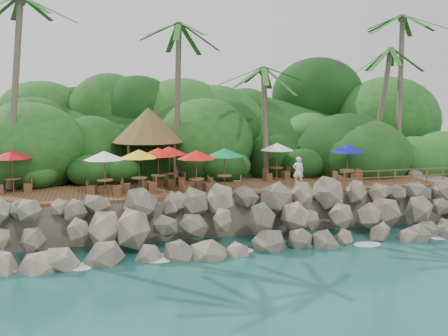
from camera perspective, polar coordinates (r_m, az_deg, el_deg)
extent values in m
plane|color=#19514F|center=(24.65, 3.57, -9.72)|extent=(140.00, 140.00, 0.00)
cube|color=gray|center=(39.53, -3.66, -1.46)|extent=(32.00, 25.20, 2.10)
ellipsoid|color=#143811|center=(46.99, -5.39, -1.29)|extent=(44.80, 28.00, 15.40)
cube|color=brown|center=(29.72, 0.00, -2.29)|extent=(26.00, 5.00, 0.20)
ellipsoid|color=white|center=(23.85, -18.07, -10.63)|extent=(1.20, 0.80, 0.06)
ellipsoid|color=white|center=(23.83, -10.74, -10.39)|extent=(1.20, 0.80, 0.06)
ellipsoid|color=white|center=(24.19, -3.52, -9.98)|extent=(1.20, 0.80, 0.06)
ellipsoid|color=white|center=(24.91, 3.36, -9.45)|extent=(1.20, 0.80, 0.06)
ellipsoid|color=white|center=(25.96, 9.74, -8.84)|extent=(1.20, 0.80, 0.06)
ellipsoid|color=white|center=(27.30, 15.55, -8.18)|extent=(1.20, 0.80, 0.06)
ellipsoid|color=white|center=(28.89, 20.75, -7.52)|extent=(1.20, 0.80, 0.06)
cylinder|color=brown|center=(31.09, -22.58, 7.84)|extent=(1.47, 2.00, 10.81)
cylinder|color=brown|center=(32.13, -5.29, 7.30)|extent=(0.64, 1.11, 9.69)
ellipsoid|color=#23601E|center=(32.45, -5.40, 15.88)|extent=(6.00, 6.00, 2.40)
cylinder|color=brown|center=(32.78, 4.67, 5.01)|extent=(0.89, 0.80, 7.06)
ellipsoid|color=#23601E|center=(32.79, 4.73, 11.17)|extent=(6.00, 6.00, 2.40)
cylinder|color=brown|center=(37.44, 19.27, 7.91)|extent=(1.38, 2.04, 10.83)
ellipsoid|color=#23601E|center=(37.88, 19.66, 16.19)|extent=(6.00, 6.00, 2.40)
cylinder|color=brown|center=(37.21, 17.34, 6.15)|extent=(0.86, 1.58, 8.49)
ellipsoid|color=#23601E|center=(37.36, 17.61, 12.70)|extent=(6.00, 6.00, 2.40)
cylinder|color=brown|center=(31.17, -10.70, 0.46)|extent=(0.16, 0.16, 2.40)
cylinder|color=brown|center=(31.48, -5.61, 0.63)|extent=(0.16, 0.16, 2.40)
cylinder|color=brown|center=(33.94, -11.03, 1.05)|extent=(0.16, 0.16, 2.40)
cylinder|color=brown|center=(34.23, -6.35, 1.20)|extent=(0.16, 0.16, 2.40)
cone|color=brown|center=(32.48, -8.51, 4.88)|extent=(4.69, 4.69, 2.20)
cylinder|color=brown|center=(29.94, -6.21, -1.33)|extent=(0.08, 0.08, 0.77)
cylinder|color=brown|center=(29.88, -6.22, -0.58)|extent=(0.87, 0.87, 0.05)
cylinder|color=brown|center=(29.83, -6.23, 0.11)|extent=(0.05, 0.05, 2.28)
cone|color=red|center=(29.71, -6.26, 1.99)|extent=(2.18, 2.18, 0.47)
cube|color=brown|center=(29.68, -7.48, -1.71)|extent=(0.54, 0.54, 0.48)
cube|color=brown|center=(30.26, -4.95, -1.49)|extent=(0.54, 0.54, 0.48)
cylinder|color=brown|center=(31.96, 13.74, -0.92)|extent=(0.08, 0.08, 0.77)
cylinder|color=brown|center=(31.91, 13.76, -0.22)|extent=(0.87, 0.87, 0.05)
cylinder|color=brown|center=(31.86, 13.78, 0.42)|extent=(0.05, 0.05, 2.28)
cone|color=#0D0DAA|center=(31.75, 13.84, 2.18)|extent=(2.18, 2.18, 0.47)
cube|color=brown|center=(31.51, 12.75, -1.28)|extent=(0.53, 0.53, 0.48)
cube|color=brown|center=(32.47, 14.68, -1.08)|extent=(0.53, 0.53, 0.48)
cylinder|color=brown|center=(29.19, -7.40, -1.58)|extent=(0.08, 0.08, 0.77)
cylinder|color=brown|center=(29.13, -7.41, -0.82)|extent=(0.87, 0.87, 0.05)
cylinder|color=brown|center=(29.08, -7.43, -0.11)|extent=(0.05, 0.05, 2.28)
cone|color=red|center=(28.96, -7.46, 1.82)|extent=(2.18, 2.18, 0.47)
cube|color=brown|center=(28.90, -8.67, -1.99)|extent=(0.56, 0.56, 0.48)
cube|color=brown|center=(29.55, -6.14, -1.73)|extent=(0.56, 0.56, 0.48)
cylinder|color=brown|center=(32.32, 5.98, -0.65)|extent=(0.08, 0.08, 0.77)
cylinder|color=brown|center=(32.26, 5.99, 0.05)|extent=(0.87, 0.87, 0.05)
cylinder|color=brown|center=(32.22, 6.00, 0.68)|extent=(0.05, 0.05, 2.28)
cone|color=silver|center=(32.11, 6.02, 2.43)|extent=(2.18, 2.18, 0.47)
cube|color=brown|center=(31.90, 4.96, -1.01)|extent=(0.55, 0.55, 0.48)
cube|color=brown|center=(32.79, 6.97, -0.79)|extent=(0.55, 0.55, 0.48)
cylinder|color=brown|center=(28.74, 0.05, -1.66)|extent=(0.08, 0.08, 0.77)
cylinder|color=brown|center=(28.68, 0.05, -0.89)|extent=(0.87, 0.87, 0.05)
cylinder|color=brown|center=(28.63, 0.05, -0.17)|extent=(0.05, 0.05, 2.28)
cone|color=#0D7A40|center=(28.51, 0.05, 1.79)|extent=(2.18, 2.18, 0.47)
cube|color=brown|center=(28.73, -1.39, -1.96)|extent=(0.51, 0.51, 0.48)
cube|color=brown|center=(28.82, 1.49, -1.93)|extent=(0.51, 0.51, 0.48)
cylinder|color=brown|center=(30.07, -22.71, -1.85)|extent=(0.08, 0.08, 0.77)
cylinder|color=brown|center=(30.01, -22.75, -1.11)|extent=(0.87, 0.87, 0.05)
cylinder|color=brown|center=(29.96, -22.79, -0.43)|extent=(0.05, 0.05, 2.28)
cone|color=red|center=(29.84, -22.89, 1.44)|extent=(2.18, 2.18, 0.47)
cube|color=brown|center=(30.12, -21.32, -2.05)|extent=(0.50, 0.50, 0.48)
cylinder|color=brown|center=(34.89, 15.31, -0.26)|extent=(0.08, 0.08, 0.77)
cylinder|color=brown|center=(34.84, 15.33, 0.38)|extent=(0.87, 0.87, 0.05)
cylinder|color=brown|center=(34.79, 15.35, 0.98)|extent=(0.05, 0.05, 2.28)
cone|color=yellow|center=(34.69, 15.41, 2.59)|extent=(2.18, 2.18, 0.47)
cube|color=brown|center=(34.81, 14.12, -0.48)|extent=(0.56, 0.56, 0.48)
cube|color=brown|center=(35.03, 16.47, -0.51)|extent=(0.56, 0.56, 0.48)
cylinder|color=brown|center=(27.96, -13.29, -2.14)|extent=(0.08, 0.08, 0.77)
cylinder|color=brown|center=(27.90, -13.31, -1.34)|extent=(0.87, 0.87, 0.05)
cylinder|color=brown|center=(27.85, -13.34, -0.61)|extent=(0.05, 0.05, 2.28)
cone|color=white|center=(27.72, -13.40, 1.41)|extent=(2.18, 2.18, 0.47)
cube|color=brown|center=(28.22, -14.69, -2.40)|extent=(0.55, 0.55, 0.48)
cube|color=brown|center=(27.78, -11.85, -2.47)|extent=(0.55, 0.55, 0.48)
cylinder|color=brown|center=(28.39, -9.53, -1.89)|extent=(0.08, 0.08, 0.77)
cylinder|color=brown|center=(28.33, -9.55, -1.10)|extent=(0.87, 0.87, 0.05)
cylinder|color=brown|center=(28.28, -9.57, -0.38)|extent=(0.05, 0.05, 2.28)
cone|color=yellow|center=(28.16, -9.61, 1.61)|extent=(2.18, 2.18, 0.47)
cube|color=brown|center=(28.41, -10.99, -2.22)|extent=(0.46, 0.46, 0.48)
cube|color=brown|center=(28.44, -8.06, -2.14)|extent=(0.46, 0.46, 0.48)
cylinder|color=brown|center=(27.66, -3.13, -2.05)|extent=(0.08, 0.08, 0.77)
cylinder|color=brown|center=(27.60, -3.13, -1.24)|extent=(0.87, 0.87, 0.05)
cylinder|color=brown|center=(27.54, -3.14, -0.50)|extent=(0.05, 0.05, 2.28)
cone|color=red|center=(27.42, -3.15, 1.54)|extent=(2.18, 2.18, 0.47)
cube|color=brown|center=(27.32, -4.42, -2.50)|extent=(0.56, 0.56, 0.48)
cube|color=brown|center=(28.07, -1.87, -2.20)|extent=(0.56, 0.56, 0.48)
cylinder|color=brown|center=(29.83, 13.46, -1.30)|extent=(0.10, 0.10, 1.00)
cylinder|color=brown|center=(30.36, 15.29, -1.21)|extent=(0.10, 0.10, 1.00)
cylinder|color=brown|center=(30.92, 17.06, -1.12)|extent=(0.10, 0.10, 1.00)
cylinder|color=brown|center=(31.51, 18.76, -1.03)|extent=(0.10, 0.10, 1.00)
cylinder|color=brown|center=(32.12, 20.40, -0.94)|extent=(0.10, 0.10, 1.00)
cylinder|color=brown|center=(32.76, 21.98, -0.86)|extent=(0.10, 0.10, 1.00)
cylinder|color=brown|center=(33.43, 23.50, -0.77)|extent=(0.10, 0.10, 1.00)
cube|color=brown|center=(31.44, 18.80, -0.22)|extent=(7.20, 0.06, 0.06)
cube|color=brown|center=(31.50, 18.77, -0.94)|extent=(7.20, 0.06, 0.06)
imported|color=white|center=(30.10, 8.39, -0.37)|extent=(0.71, 0.55, 1.74)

